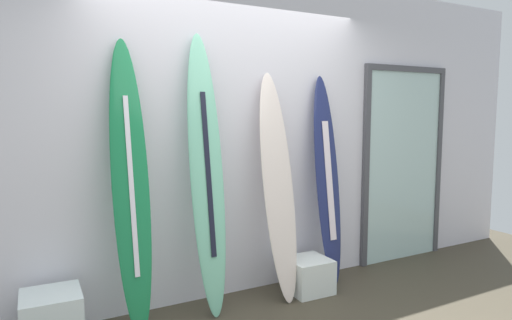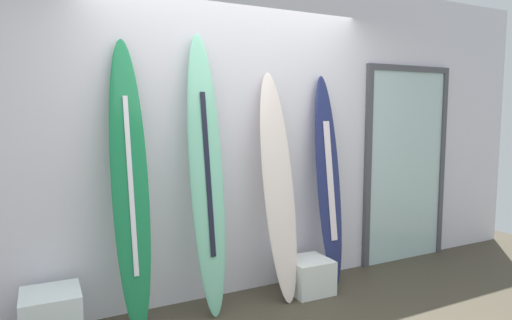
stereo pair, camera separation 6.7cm
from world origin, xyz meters
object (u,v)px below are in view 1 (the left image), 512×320
Objects in this scene: surfboard_navy at (327,182)px; glass_door at (403,161)px; surfboard_seafoam at (207,176)px; surfboard_emerald at (131,185)px; display_block_center at (308,275)px; surfboard_ivory at (278,188)px.

surfboard_navy is 0.93× the size of glass_door.
surfboard_navy is at bearing 1.80° from surfboard_seafoam.
surfboard_emerald reaches higher than display_block_center.
surfboard_navy is at bearing -171.68° from glass_door.
surfboard_navy reaches higher than display_block_center.
surfboard_ivory is (1.24, -0.02, -0.12)m from surfboard_emerald.
surfboard_ivory is at bearing -172.28° from glass_door.
glass_door is at bearing 4.12° from surfboard_emerald.
surfboard_ivory is 0.93× the size of glass_door.
glass_door is at bearing 7.72° from surfboard_ivory.
surfboard_navy is at bearing 6.51° from surfboard_ivory.
glass_door is (1.72, 0.23, 0.12)m from surfboard_ivory.
surfboard_emerald is at bearing 179.08° from surfboard_ivory.
surfboard_seafoam reaches higher than glass_door.
surfboard_seafoam is (0.60, 0.01, 0.03)m from surfboard_emerald.
surfboard_navy is 1.16m from glass_door.
surfboard_emerald is 1.24m from surfboard_ivory.
glass_door reaches higher than surfboard_navy.
surfboard_emerald is at bearing -178.56° from surfboard_navy.
surfboard_navy is 0.86m from display_block_center.
surfboard_navy is at bearing 22.21° from display_block_center.
surfboard_ivory is 1.00× the size of surfboard_navy.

